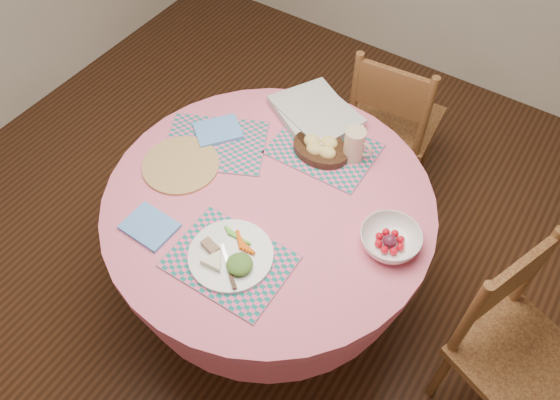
{
  "coord_description": "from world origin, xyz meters",
  "views": [
    {
      "loc": [
        0.72,
        -1.01,
        2.34
      ],
      "look_at": [
        0.05,
        0.0,
        0.78
      ],
      "focal_mm": 35.0,
      "sensor_mm": 36.0,
      "label": 1
    }
  ],
  "objects": [
    {
      "name": "ground",
      "position": [
        0.0,
        0.0,
        0.0
      ],
      "size": [
        4.0,
        4.0,
        0.0
      ],
      "primitive_type": "plane",
      "color": "#331C0F",
      "rests_on": "ground"
    },
    {
      "name": "dining_table",
      "position": [
        0.0,
        0.0,
        0.56
      ],
      "size": [
        1.24,
        1.24,
        0.75
      ],
      "color": "#D2628D",
      "rests_on": "ground"
    },
    {
      "name": "chair_right",
      "position": [
        0.98,
        0.11,
        0.47
      ],
      "size": [
        0.52,
        0.53,
        0.9
      ],
      "rotation": [
        0.0,
        0.0,
        1.21
      ],
      "color": "#5B311B",
      "rests_on": "ground"
    },
    {
      "name": "chair_back",
      "position": [
        0.1,
        0.92,
        0.46
      ],
      "size": [
        0.45,
        0.43,
        0.89
      ],
      "rotation": [
        0.0,
        0.0,
        3.23
      ],
      "color": "#5B311B",
      "rests_on": "ground"
    },
    {
      "name": "placemat_front",
      "position": [
        0.04,
        -0.3,
        0.75
      ],
      "size": [
        0.4,
        0.31,
        0.01
      ],
      "primitive_type": "cube",
      "rotation": [
        0.0,
        0.0,
        0.01
      ],
      "color": "#136E67",
      "rests_on": "dining_table"
    },
    {
      "name": "placemat_left",
      "position": [
        -0.34,
        0.11,
        0.75
      ],
      "size": [
        0.49,
        0.45,
        0.01
      ],
      "primitive_type": "cube",
      "rotation": [
        0.0,
        0.0,
        0.46
      ],
      "color": "#136E67",
      "rests_on": "dining_table"
    },
    {
      "name": "placemat_back",
      "position": [
        0.04,
        0.33,
        0.75
      ],
      "size": [
        0.41,
        0.31,
        0.01
      ],
      "primitive_type": "cube",
      "rotation": [
        0.0,
        0.0,
        0.02
      ],
      "color": "#136E67",
      "rests_on": "dining_table"
    },
    {
      "name": "wicker_trivet",
      "position": [
        -0.38,
        -0.05,
        0.76
      ],
      "size": [
        0.3,
        0.3,
        0.01
      ],
      "primitive_type": "cylinder",
      "color": "#A47247",
      "rests_on": "dining_table"
    },
    {
      "name": "napkin_near",
      "position": [
        -0.28,
        -0.34,
        0.76
      ],
      "size": [
        0.18,
        0.15,
        0.01
      ],
      "primitive_type": "cube",
      "rotation": [
        0.0,
        0.0,
        -0.03
      ],
      "color": "#568FDF",
      "rests_on": "dining_table"
    },
    {
      "name": "napkin_far",
      "position": [
        -0.37,
        0.17,
        0.76
      ],
      "size": [
        0.22,
        0.23,
        0.01
      ],
      "primitive_type": "cube",
      "rotation": [
        0.0,
        0.0,
        0.91
      ],
      "color": "#568FDF",
      "rests_on": "placemat_left"
    },
    {
      "name": "dinner_plate",
      "position": [
        0.04,
        -0.29,
        0.77
      ],
      "size": [
        0.29,
        0.29,
        0.05
      ],
      "rotation": [
        0.0,
        0.0,
        -0.24
      ],
      "color": "white",
      "rests_on": "placemat_front"
    },
    {
      "name": "bread_bowl",
      "position": [
        0.04,
        0.3,
        0.78
      ],
      "size": [
        0.23,
        0.23,
        0.08
      ],
      "color": "black",
      "rests_on": "placemat_back"
    },
    {
      "name": "latte_mug",
      "position": [
        0.16,
        0.35,
        0.83
      ],
      "size": [
        0.12,
        0.08,
        0.14
      ],
      "color": "#D0B48F",
      "rests_on": "placemat_back"
    },
    {
      "name": "fruit_bowl",
      "position": [
        0.46,
        0.06,
        0.78
      ],
      "size": [
        0.21,
        0.21,
        0.07
      ],
      "rotation": [
        0.0,
        0.0,
        -0.01
      ],
      "color": "white",
      "rests_on": "dining_table"
    },
    {
      "name": "newspaper_stack",
      "position": [
        -0.08,
        0.46,
        0.78
      ],
      "size": [
        0.43,
        0.4,
        0.04
      ],
      "rotation": [
        0.0,
        0.0,
        -0.51
      ],
      "color": "silver",
      "rests_on": "dining_table"
    }
  ]
}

